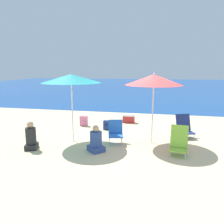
# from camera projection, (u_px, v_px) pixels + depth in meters

# --- Properties ---
(ground_plane) EXTENTS (60.00, 60.00, 0.00)m
(ground_plane) POSITION_uv_depth(u_px,v_px,m) (146.00, 142.00, 7.18)
(ground_plane) COLOR beige
(sea_water) EXTENTS (60.00, 40.00, 0.01)m
(sea_water) POSITION_uv_depth(u_px,v_px,m) (156.00, 86.00, 30.77)
(sea_water) COLOR #19478C
(sea_water) RESTS_ON ground
(beach_umbrella_teal) EXTENTS (1.88, 1.88, 2.24)m
(beach_umbrella_teal) POSITION_uv_depth(u_px,v_px,m) (71.00, 78.00, 6.85)
(beach_umbrella_teal) COLOR white
(beach_umbrella_teal) RESTS_ON ground
(beach_umbrella_red) EXTENTS (1.77, 1.77, 2.23)m
(beach_umbrella_red) POSITION_uv_depth(u_px,v_px,m) (154.00, 80.00, 6.70)
(beach_umbrella_red) COLOR white
(beach_umbrella_red) RESTS_ON ground
(beach_chair_navy) EXTENTS (0.67, 0.70, 0.80)m
(beach_chair_navy) POSITION_uv_depth(u_px,v_px,m) (184.00, 127.00, 7.60)
(beach_chair_navy) COLOR silver
(beach_chair_navy) RESTS_ON ground
(beach_chair_blue) EXTENTS (0.56, 0.61, 0.74)m
(beach_chair_blue) POSITION_uv_depth(u_px,v_px,m) (116.00, 131.00, 7.01)
(beach_chair_blue) COLOR silver
(beach_chair_blue) RESTS_ON ground
(beach_chair_lime) EXTENTS (0.54, 0.58, 0.81)m
(beach_chair_lime) POSITION_uv_depth(u_px,v_px,m) (179.00, 142.00, 6.08)
(beach_chair_lime) COLOR silver
(beach_chair_lime) RESTS_ON ground
(person_seated_near) EXTENTS (0.43, 0.47, 0.86)m
(person_seated_near) POSITION_uv_depth(u_px,v_px,m) (31.00, 138.00, 6.47)
(person_seated_near) COLOR #262628
(person_seated_near) RESTS_ON ground
(person_seated_far) EXTENTS (0.59, 0.59, 0.78)m
(person_seated_far) POSITION_uv_depth(u_px,v_px,m) (96.00, 141.00, 6.30)
(person_seated_far) COLOR #334C8C
(person_seated_far) RESTS_ON ground
(backpack_navy) EXTENTS (0.31, 0.21, 0.36)m
(backpack_navy) POSITION_uv_depth(u_px,v_px,m) (107.00, 125.00, 8.58)
(backpack_navy) COLOR navy
(backpack_navy) RESTS_ON ground
(backpack_pink) EXTENTS (0.30, 0.21, 0.42)m
(backpack_pink) POSITION_uv_depth(u_px,v_px,m) (84.00, 121.00, 9.15)
(backpack_pink) COLOR pink
(backpack_pink) RESTS_ON ground
(water_bottle) EXTENTS (0.06, 0.06, 0.20)m
(water_bottle) POSITION_uv_depth(u_px,v_px,m) (182.00, 125.00, 8.95)
(water_bottle) COLOR #4CB266
(water_bottle) RESTS_ON ground
(cooler_box) EXTENTS (0.53, 0.27, 0.38)m
(cooler_box) POSITION_uv_depth(u_px,v_px,m) (129.00, 118.00, 9.69)
(cooler_box) COLOR #B72828
(cooler_box) RESTS_ON ground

